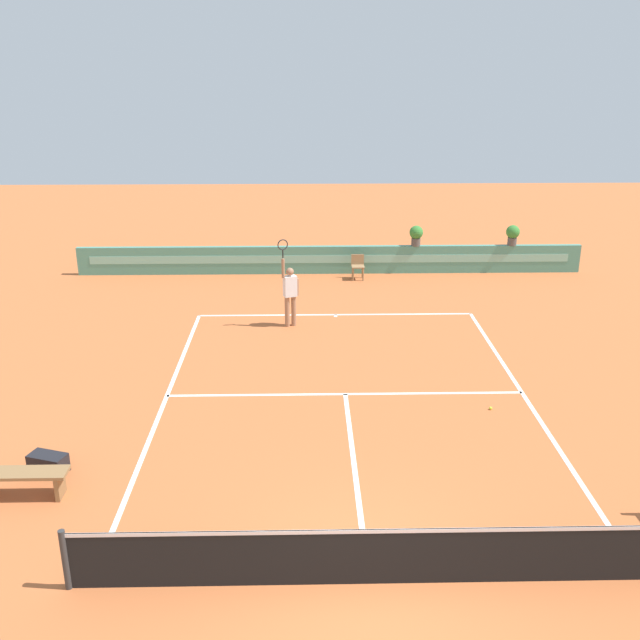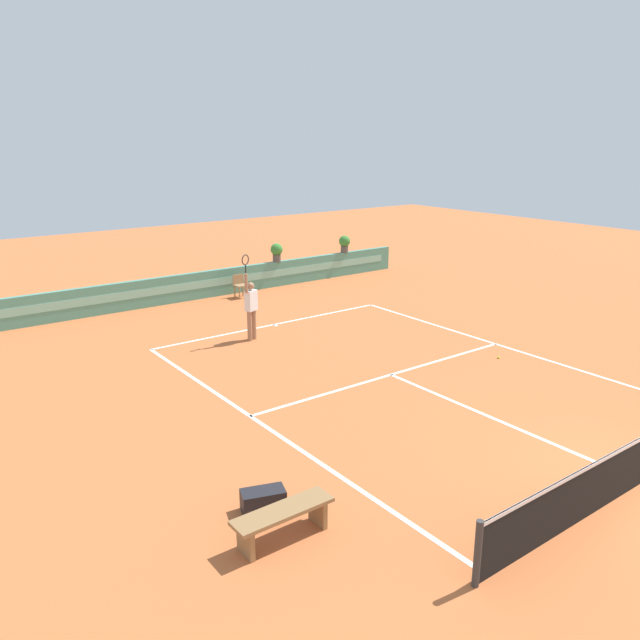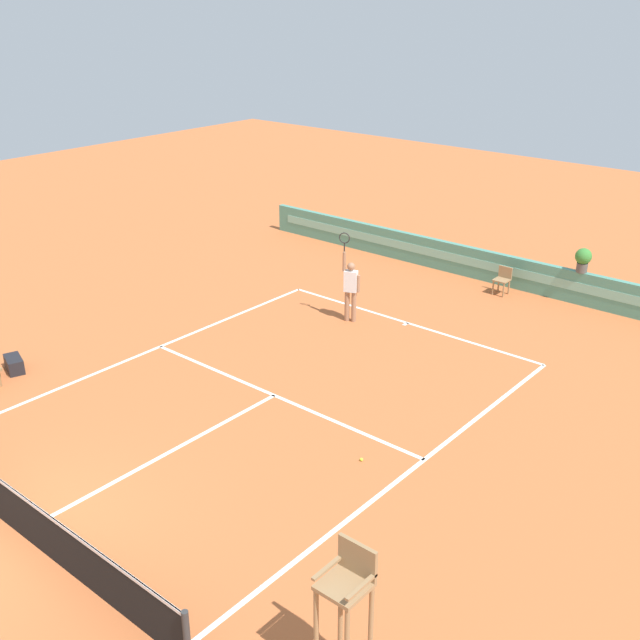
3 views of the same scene
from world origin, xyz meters
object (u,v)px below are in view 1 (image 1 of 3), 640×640
object	(u,v)px
ball_kid_chair	(358,266)
bench_courtside	(22,478)
gear_bag	(48,463)
tennis_player	(290,291)
tennis_ball_near_baseline	(491,408)
potted_plant_right	(416,234)
potted_plant_far_right	(513,234)

from	to	relation	value
ball_kid_chair	bench_courtside	xyz separation A→B (m)	(-6.85, -13.27, -0.10)
gear_bag	tennis_player	xyz separation A→B (m)	(4.40, 7.77, 0.87)
tennis_player	tennis_ball_near_baseline	distance (m)	7.12
ball_kid_chair	potted_plant_right	distance (m)	2.42
bench_courtside	tennis_player	size ratio (longest dim) A/B	0.62
bench_courtside	potted_plant_far_right	size ratio (longest dim) A/B	2.21
tennis_ball_near_baseline	potted_plant_far_right	world-z (taller)	potted_plant_far_right
bench_courtside	potted_plant_far_right	world-z (taller)	potted_plant_far_right
gear_bag	tennis_player	world-z (taller)	tennis_player
tennis_player	tennis_ball_near_baseline	world-z (taller)	tennis_player
bench_courtside	potted_plant_right	size ratio (longest dim) A/B	2.21
potted_plant_far_right	tennis_player	bearing A→B (deg)	-145.38
tennis_player	gear_bag	bearing A→B (deg)	-119.56
ball_kid_chair	tennis_ball_near_baseline	distance (m)	10.36
tennis_player	potted_plant_right	xyz separation A→B (m)	(4.40, 5.42, 0.36)
tennis_player	tennis_ball_near_baseline	xyz separation A→B (m)	(4.52, -5.41, -1.02)
bench_courtside	potted_plant_right	distance (m)	16.66
tennis_ball_near_baseline	tennis_player	bearing A→B (deg)	129.83
gear_bag	tennis_ball_near_baseline	size ratio (longest dim) A/B	10.29
tennis_ball_near_baseline	potted_plant_right	world-z (taller)	potted_plant_right
ball_kid_chair	bench_courtside	size ratio (longest dim) A/B	0.53
ball_kid_chair	bench_courtside	bearing A→B (deg)	-117.28
ball_kid_chair	tennis_player	distance (m)	5.24
ball_kid_chair	gear_bag	distance (m)	14.14
potted_plant_far_right	potted_plant_right	world-z (taller)	same
ball_kid_chair	potted_plant_far_right	distance (m)	5.69
gear_bag	potted_plant_far_right	xyz separation A→B (m)	(12.25, 13.18, 1.23)
gear_bag	potted_plant_right	size ratio (longest dim) A/B	0.97
tennis_player	potted_plant_right	size ratio (longest dim) A/B	3.57
gear_bag	potted_plant_right	bearing A→B (deg)	56.28
bench_courtside	tennis_player	xyz separation A→B (m)	(4.56, 8.59, 0.67)
potted_plant_far_right	potted_plant_right	xyz separation A→B (m)	(-3.45, 0.00, 0.00)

